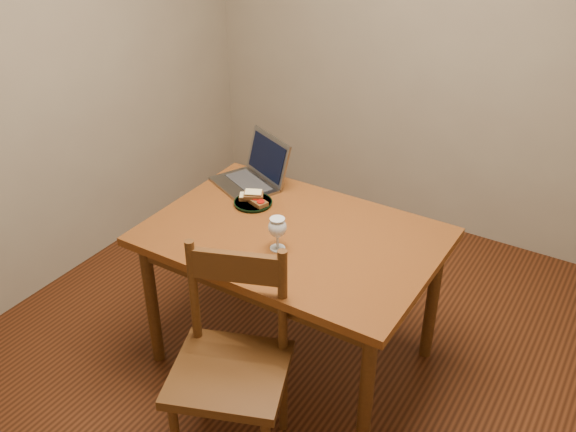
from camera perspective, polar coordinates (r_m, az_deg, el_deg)
The scene contains 11 objects.
floor at distance 3.35m, azimuth 1.39°, elevation -12.54°, with size 3.20×3.20×0.02m, color black.
back_wall at distance 4.04m, azimuth 13.77°, elevation 15.76°, with size 3.20×0.02×2.60m, color gray.
left_wall at distance 3.67m, azimuth -21.18°, elevation 13.09°, with size 0.02×3.20×2.60m, color gray.
table at distance 2.95m, azimuth 0.44°, elevation -2.94°, with size 1.30×0.90×0.74m.
chair at distance 2.59m, azimuth -5.15°, elevation -12.42°, with size 0.57×0.56×0.48m.
plate at distance 3.13m, azimuth -3.12°, elevation 1.17°, with size 0.19×0.19×0.02m, color black.
sandwich_cheese at distance 3.14m, azimuth -3.51°, elevation 1.74°, with size 0.09×0.05×0.03m, color #381E0C, non-canonical shape.
sandwich_tomato at distance 3.09m, azimuth -2.68°, elevation 1.30°, with size 0.10×0.06×0.03m, color #381E0C, non-canonical shape.
sandwich_top at distance 3.11m, azimuth -3.10°, elevation 1.91°, with size 0.09×0.06×0.03m, color #381E0C, non-canonical shape.
milk_glass at distance 2.75m, azimuth -0.95°, elevation -1.58°, with size 0.08×0.08×0.16m, color white, non-canonical shape.
laptop at distance 3.30m, azimuth -2.94°, elevation 3.95°, with size 0.43×0.41×0.24m.
Camera 1 is at (1.22, -2.12, 2.29)m, focal length 40.00 mm.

